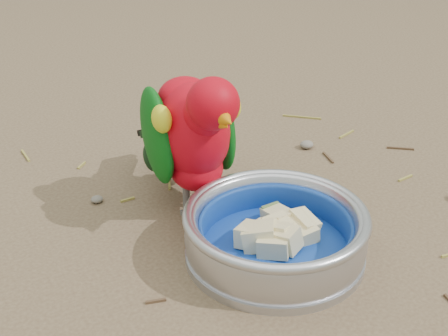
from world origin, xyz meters
TOP-DOWN VIEW (x-y plane):
  - ground at (0.00, 0.00)m, footprint 60.00×60.00m
  - food_bowl at (0.05, -0.01)m, footprint 0.21×0.21m
  - bowl_wall at (0.05, -0.01)m, footprint 0.21×0.21m
  - fruit_wedges at (0.05, -0.01)m, footprint 0.13×0.13m
  - lory_parrot at (0.02, 0.13)m, footprint 0.13×0.25m
  - ground_debris at (0.03, 0.06)m, footprint 0.90×0.80m

SIDE VIEW (x-z plane):
  - ground at x=0.00m, z-range 0.00..0.00m
  - ground_debris at x=0.03m, z-range 0.00..0.01m
  - food_bowl at x=0.05m, z-range 0.00..0.02m
  - fruit_wedges at x=0.05m, z-range 0.02..0.05m
  - bowl_wall at x=0.05m, z-range 0.02..0.06m
  - lory_parrot at x=0.02m, z-range 0.00..0.19m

